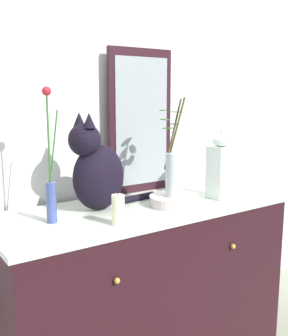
{
  "coord_description": "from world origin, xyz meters",
  "views": [
    {
      "loc": [
        -1.02,
        -1.51,
        1.34
      ],
      "look_at": [
        0.0,
        0.0,
        1.0
      ],
      "focal_mm": 42.76,
      "sensor_mm": 36.0,
      "label": 1
    }
  ],
  "objects_px": {
    "cat_sitting": "(96,170)",
    "bowl_porcelain": "(174,201)",
    "jar_lidded_porcelain": "(221,167)",
    "vase_glass_clear": "(174,170)",
    "mirror_leaning": "(141,122)",
    "candle_pillar": "(118,210)",
    "sideboard": "(144,287)",
    "vase_slim_green": "(51,184)"
  },
  "relations": [
    {
      "from": "cat_sitting",
      "to": "bowl_porcelain",
      "type": "relative_size",
      "value": 2.03
    },
    {
      "from": "jar_lidded_porcelain",
      "to": "vase_glass_clear",
      "type": "bearing_deg",
      "value": 175.85
    },
    {
      "from": "mirror_leaning",
      "to": "cat_sitting",
      "type": "bearing_deg",
      "value": -152.37
    },
    {
      "from": "mirror_leaning",
      "to": "bowl_porcelain",
      "type": "relative_size",
      "value": 3.27
    },
    {
      "from": "bowl_porcelain",
      "to": "jar_lidded_porcelain",
      "type": "xyz_separation_m",
      "value": [
        0.29,
        -0.02,
        0.13
      ]
    },
    {
      "from": "cat_sitting",
      "to": "candle_pillar",
      "type": "height_order",
      "value": "cat_sitting"
    },
    {
      "from": "sideboard",
      "to": "candle_pillar",
      "type": "relative_size",
      "value": 10.48
    },
    {
      "from": "sideboard",
      "to": "jar_lidded_porcelain",
      "type": "height_order",
      "value": "jar_lidded_porcelain"
    },
    {
      "from": "cat_sitting",
      "to": "vase_slim_green",
      "type": "bearing_deg",
      "value": -165.01
    },
    {
      "from": "bowl_porcelain",
      "to": "jar_lidded_porcelain",
      "type": "distance_m",
      "value": 0.32
    },
    {
      "from": "vase_glass_clear",
      "to": "jar_lidded_porcelain",
      "type": "relative_size",
      "value": 1.34
    },
    {
      "from": "jar_lidded_porcelain",
      "to": "candle_pillar",
      "type": "relative_size",
      "value": 2.55
    },
    {
      "from": "sideboard",
      "to": "candle_pillar",
      "type": "bearing_deg",
      "value": -144.18
    },
    {
      "from": "candle_pillar",
      "to": "vase_slim_green",
      "type": "bearing_deg",
      "value": 140.56
    },
    {
      "from": "vase_slim_green",
      "to": "sideboard",
      "type": "bearing_deg",
      "value": 0.43
    },
    {
      "from": "jar_lidded_porcelain",
      "to": "candle_pillar",
      "type": "xyz_separation_m",
      "value": [
        -0.65,
        -0.08,
        -0.09
      ]
    },
    {
      "from": "mirror_leaning",
      "to": "vase_slim_green",
      "type": "height_order",
      "value": "mirror_leaning"
    },
    {
      "from": "mirror_leaning",
      "to": "vase_slim_green",
      "type": "relative_size",
      "value": 1.37
    },
    {
      "from": "sideboard",
      "to": "bowl_porcelain",
      "type": "xyz_separation_m",
      "value": [
        0.12,
        -0.07,
        0.43
      ]
    },
    {
      "from": "mirror_leaning",
      "to": "candle_pillar",
      "type": "relative_size",
      "value": 5.55
    },
    {
      "from": "bowl_porcelain",
      "to": "candle_pillar",
      "type": "height_order",
      "value": "candle_pillar"
    },
    {
      "from": "mirror_leaning",
      "to": "jar_lidded_porcelain",
      "type": "relative_size",
      "value": 2.18
    },
    {
      "from": "cat_sitting",
      "to": "bowl_porcelain",
      "type": "distance_m",
      "value": 0.39
    },
    {
      "from": "bowl_porcelain",
      "to": "sideboard",
      "type": "bearing_deg",
      "value": 147.62
    },
    {
      "from": "vase_slim_green",
      "to": "candle_pillar",
      "type": "distance_m",
      "value": 0.29
    },
    {
      "from": "jar_lidded_porcelain",
      "to": "candle_pillar",
      "type": "height_order",
      "value": "jar_lidded_porcelain"
    },
    {
      "from": "cat_sitting",
      "to": "vase_glass_clear",
      "type": "bearing_deg",
      "value": -21.39
    },
    {
      "from": "bowl_porcelain",
      "to": "candle_pillar",
      "type": "bearing_deg",
      "value": -164.43
    },
    {
      "from": "vase_slim_green",
      "to": "candle_pillar",
      "type": "relative_size",
      "value": 4.04
    },
    {
      "from": "bowl_porcelain",
      "to": "jar_lidded_porcelain",
      "type": "height_order",
      "value": "jar_lidded_porcelain"
    },
    {
      "from": "cat_sitting",
      "to": "jar_lidded_porcelain",
      "type": "xyz_separation_m",
      "value": [
        0.62,
        -0.15,
        -0.03
      ]
    },
    {
      "from": "cat_sitting",
      "to": "vase_glass_clear",
      "type": "height_order",
      "value": "vase_glass_clear"
    },
    {
      "from": "mirror_leaning",
      "to": "candle_pillar",
      "type": "height_order",
      "value": "mirror_leaning"
    },
    {
      "from": "bowl_porcelain",
      "to": "candle_pillar",
      "type": "distance_m",
      "value": 0.38
    },
    {
      "from": "vase_slim_green",
      "to": "bowl_porcelain",
      "type": "height_order",
      "value": "vase_slim_green"
    },
    {
      "from": "bowl_porcelain",
      "to": "cat_sitting",
      "type": "bearing_deg",
      "value": 157.95
    },
    {
      "from": "cat_sitting",
      "to": "vase_slim_green",
      "type": "height_order",
      "value": "vase_slim_green"
    },
    {
      "from": "mirror_leaning",
      "to": "candle_pillar",
      "type": "xyz_separation_m",
      "value": [
        -0.39,
        -0.43,
        -0.31
      ]
    },
    {
      "from": "mirror_leaning",
      "to": "cat_sitting",
      "type": "distance_m",
      "value": 0.45
    },
    {
      "from": "vase_slim_green",
      "to": "bowl_porcelain",
      "type": "relative_size",
      "value": 2.39
    },
    {
      "from": "cat_sitting",
      "to": "vase_glass_clear",
      "type": "distance_m",
      "value": 0.36
    },
    {
      "from": "cat_sitting",
      "to": "jar_lidded_porcelain",
      "type": "relative_size",
      "value": 1.35
    }
  ]
}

